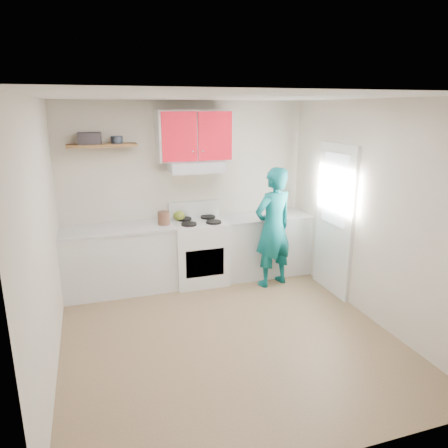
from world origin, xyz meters
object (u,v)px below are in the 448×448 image
object	(u,v)px
stove	(199,252)
tin	(117,140)
person	(273,228)
kettle	(179,216)
crock	(164,219)

from	to	relation	value
stove	tin	size ratio (longest dim) A/B	5.95
tin	stove	bearing A→B (deg)	-11.47
stove	tin	xyz separation A→B (m)	(-1.05, 0.21, 1.62)
stove	person	distance (m)	1.14
stove	person	xyz separation A→B (m)	(0.98, -0.43, 0.40)
person	stove	bearing A→B (deg)	-39.57
tin	kettle	distance (m)	1.36
tin	crock	distance (m)	1.23
stove	tin	world-z (taller)	tin
tin	crock	size ratio (longest dim) A/B	0.76
person	tin	bearing A→B (deg)	-33.47
tin	person	xyz separation A→B (m)	(2.03, -0.64, -1.23)
stove	person	bearing A→B (deg)	-23.62
kettle	stove	bearing A→B (deg)	-44.67
stove	person	size ratio (longest dim) A/B	0.54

